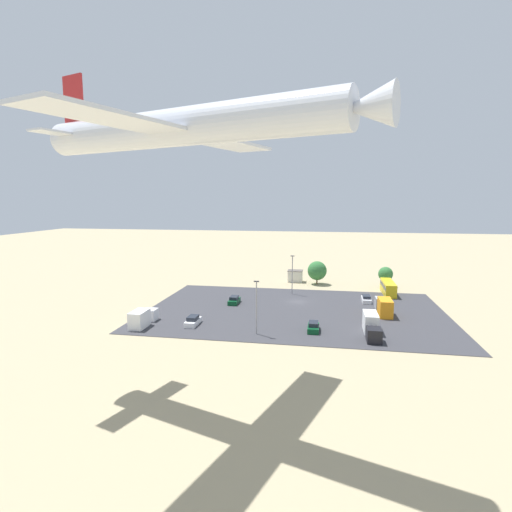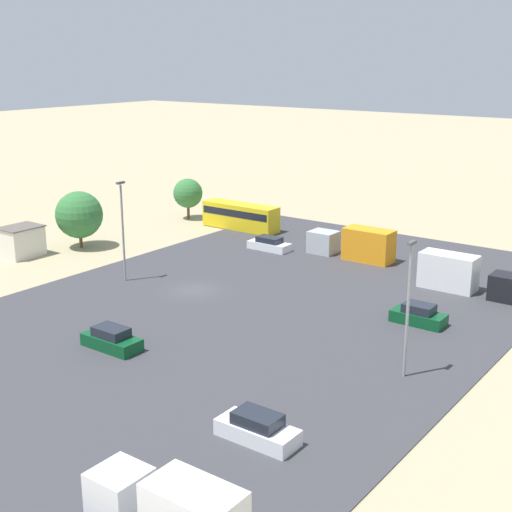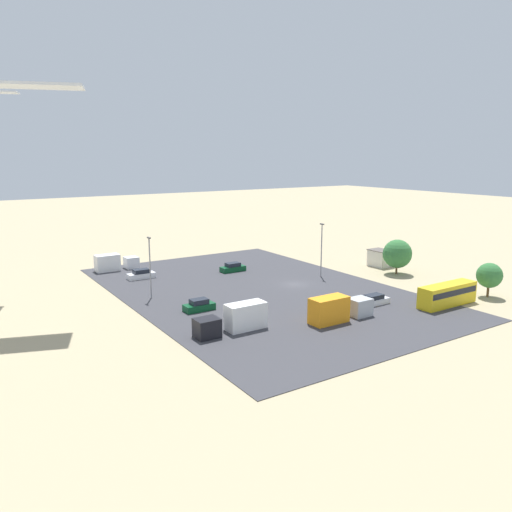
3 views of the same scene
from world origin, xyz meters
The scene contains 16 objects.
ground_plane centered at (0.00, 0.00, 0.00)m, with size 400.00×400.00×0.00m, color tan.
parking_lot_surface centered at (0.00, 7.42, 0.04)m, with size 60.61×39.78×0.08m.
shed_building centered at (2.12, -22.35, 1.63)m, with size 4.20×3.35×3.24m.
bus centered at (-21.29, -11.07, 1.74)m, with size 2.56×10.08×3.09m.
parked_car_0 centered at (-4.17, 19.84, 0.76)m, with size 1.95×4.26×1.64m.
parked_car_1 centered at (17.75, 20.05, 0.77)m, with size 1.96×4.72×1.65m.
parked_car_2 centered at (-15.33, -2.54, 0.69)m, with size 1.91×4.76×1.46m.
parked_car_3 centered at (13.66, 3.94, 0.76)m, with size 1.97×4.62×1.63m.
parked_truck_0 centered at (26.68, 21.95, 1.48)m, with size 2.44×7.92×3.05m.
parked_truck_1 centered at (-17.84, 6.69, 1.62)m, with size 2.44×9.39×3.36m.
parked_truck_2 centered at (-13.96, 19.86, 1.58)m, with size 2.31×9.35×3.27m.
tree_near_shed centered at (-3.97, -20.14, 3.71)m, with size 5.18×5.18×6.31m.
tree_apron_mid centered at (-21.88, -20.11, 3.37)m, with size 3.80×3.80×5.28m.
light_pole_lot_centre centered at (1.76, -7.13, 5.24)m, with size 0.90×0.28×9.45m.
light_pole_lot_edge centered at (5.39, 23.06, 5.15)m, with size 0.90×0.28×9.27m.
airplane centered at (8.22, 47.45, 30.30)m, with size 39.09×32.94×9.40m.
Camera 1 is at (-5.68, 87.85, 22.89)m, focal length 28.00 mm.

